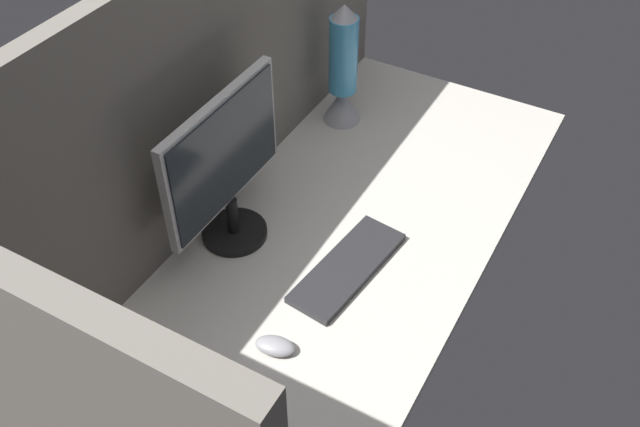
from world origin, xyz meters
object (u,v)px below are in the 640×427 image
Objects in this scene: mouse at (275,346)px; mug_ceramic_blue at (209,406)px; keyboard at (348,267)px; lava_lamp at (343,74)px; monitor at (225,165)px.

mug_ceramic_blue is (-22.27, 2.50, 3.76)cm from mouse.
mug_ceramic_blue is at bearing -178.99° from keyboard.
lava_lamp reaches higher than mug_ceramic_blue.
lava_lamp reaches higher than mouse.
monitor is 60.33cm from mug_ceramic_blue.
keyboard is 0.91× the size of lava_lamp.
mouse is (-27.45, -30.84, -22.84)cm from monitor.
mouse is (-31.00, 3.06, 0.70)cm from keyboard.
mouse reaches higher than keyboard.
monitor reaches higher than mug_ceramic_blue.
mug_ceramic_blue is (-53.27, 5.55, 4.46)cm from keyboard.
keyboard is at bearing -150.74° from lava_lamp.
mug_ceramic_blue is at bearing -150.31° from monitor.
keyboard is (3.55, -33.90, -23.54)cm from monitor.
mug_ceramic_blue is 116.05cm from lava_lamp.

